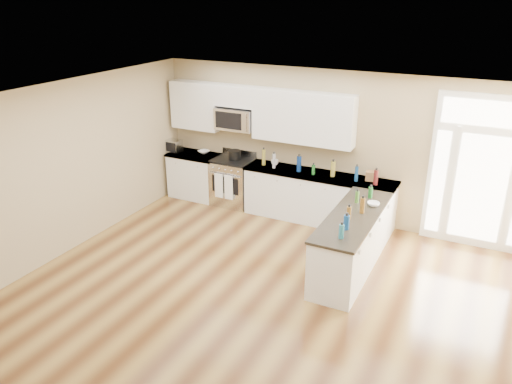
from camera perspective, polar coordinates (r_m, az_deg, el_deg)
ground at (r=6.67m, az=-3.08°, el=-15.73°), size 8.00×8.00×0.00m
room_shell at (r=5.78m, az=-3.43°, el=-2.22°), size 8.00×8.00×8.00m
back_cabinet_left at (r=10.57m, az=-6.86°, el=1.74°), size 1.10×0.66×0.94m
back_cabinet_right at (r=9.44m, az=7.10°, el=-0.82°), size 2.85×0.66×0.94m
peninsula_cabinet at (r=7.90m, az=10.88°, el=-5.86°), size 0.69×2.32×0.94m
upper_cabinet_left at (r=10.28m, az=-6.84°, el=9.80°), size 1.04×0.33×0.95m
upper_cabinet_right at (r=9.24m, az=5.40°, el=8.47°), size 1.94×0.33×0.95m
upper_cabinet_short at (r=9.75m, az=-2.24°, el=10.92°), size 0.82×0.33×0.40m
microwave at (r=9.82m, az=-2.32°, el=8.36°), size 0.78×0.41×0.42m
entry_door at (r=8.95m, az=24.46°, el=1.92°), size 1.70×0.10×2.60m
kitchen_range at (r=10.12m, az=-2.64°, el=1.18°), size 0.78×0.69×1.08m
stockpot at (r=9.96m, az=-2.47°, el=4.31°), size 0.29×0.29×0.20m
toaster_oven at (r=10.60m, az=-9.35°, el=5.24°), size 0.32×0.26×0.26m
cardboard_box at (r=9.08m, az=13.07°, el=1.80°), size 0.23×0.19×0.17m
bowl_left at (r=10.45m, az=-5.99°, el=4.59°), size 0.28×0.28×0.05m
bowl_peninsula at (r=8.04m, az=13.28°, el=-1.36°), size 0.25×0.25×0.06m
cup_counter at (r=9.66m, az=2.16°, el=3.41°), size 0.18×0.18×0.11m
counter_bottles at (r=8.53m, az=8.37°, el=1.10°), size 2.38×2.37×0.31m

